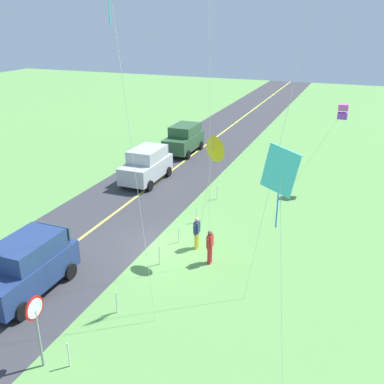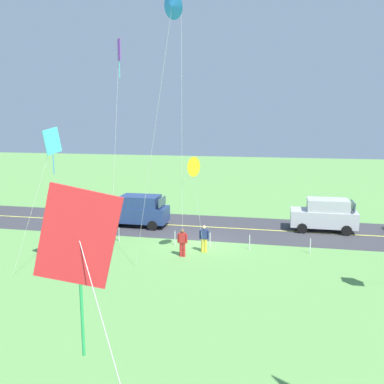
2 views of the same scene
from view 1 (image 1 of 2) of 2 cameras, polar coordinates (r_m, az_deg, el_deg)
name	(u,v)px [view 1 (image 1 of 2)]	position (r m, az deg, el deg)	size (l,w,h in m)	color
ground_plane	(160,247)	(21.12, -4.17, -7.16)	(120.00, 120.00, 0.10)	#60994C
asphalt_road	(90,232)	(22.94, -13.27, -5.09)	(120.00, 7.00, 0.00)	#38383D
road_centre_stripe	(90,232)	(22.94, -13.27, -5.08)	(120.00, 0.16, 0.00)	#E5E04C
car_suv_foreground	(27,266)	(18.43, -20.86, -9.06)	(4.40, 2.12, 2.24)	navy
car_parked_west_near	(147,165)	(28.91, -5.98, 3.58)	(4.40, 2.12, 2.24)	#B7B7BC
car_parked_west_far	(184,139)	(35.11, -1.06, 7.00)	(4.40, 2.12, 2.24)	#2D5633
stop_sign	(36,319)	(14.37, -19.76, -15.35)	(0.76, 0.08, 2.56)	gray
person_adult_near	(210,246)	(19.28, 2.36, -7.04)	(0.58, 0.22, 1.60)	red
person_adult_companion	(197,232)	(20.46, 0.63, -5.22)	(0.58, 0.22, 1.60)	yellow
kite_blue_mid	(214,150)	(18.17, 2.90, 5.56)	(0.82, 1.47, 5.65)	silver
kite_pink_drift	(343,112)	(27.57, 19.16, 9.91)	(0.56, 2.83, 5.46)	silver
kite_cyan_top	(280,175)	(11.22, 11.47, 2.18)	(2.24, 1.50, 7.28)	silver
fence_post_0	(217,192)	(26.10, 3.31, -0.04)	(0.05, 0.05, 0.90)	silver
fence_post_1	(196,215)	(23.10, 0.58, -3.03)	(0.05, 0.05, 0.90)	silver
fence_post_2	(179,234)	(21.13, -1.74, -5.55)	(0.05, 0.05, 0.90)	silver
fence_post_3	(159,256)	(19.40, -4.31, -8.31)	(0.05, 0.05, 0.90)	silver
fence_post_4	(117,302)	(16.74, -9.85, -14.06)	(0.05, 0.05, 0.90)	silver
fence_post_5	(69,355)	(14.93, -15.86, -19.84)	(0.05, 0.05, 0.90)	silver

